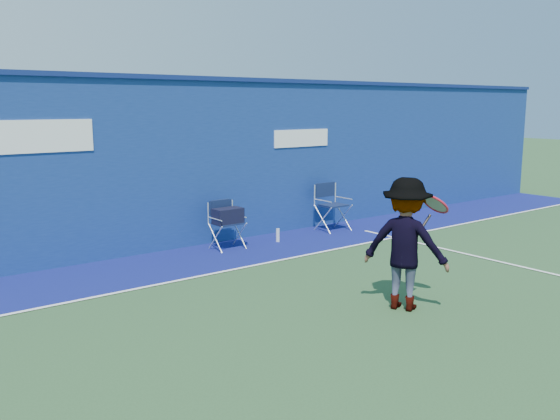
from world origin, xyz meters
TOP-DOWN VIEW (x-y plane):
  - ground at (0.00, 0.00)m, footprint 80.00×80.00m
  - stadium_wall at (-0.00, 5.20)m, footprint 24.00×0.50m
  - out_of_bounds_strip at (0.00, 4.10)m, footprint 24.00×1.80m
  - court_lines at (0.00, 0.60)m, footprint 24.00×12.00m
  - directors_chair_left at (1.43, 4.45)m, footprint 0.52×0.48m
  - directors_chair_right at (4.03, 4.49)m, footprint 0.58×0.52m
  - water_bottle at (2.48, 4.32)m, footprint 0.07×0.07m
  - tennis_player at (1.52, 0.40)m, footprint 1.08×1.25m

SIDE VIEW (x-z plane):
  - ground at x=0.00m, z-range 0.00..0.00m
  - out_of_bounds_strip at x=0.00m, z-range 0.00..0.01m
  - court_lines at x=0.00m, z-range 0.01..0.01m
  - water_bottle at x=2.48m, z-range 0.00..0.26m
  - directors_chair_right at x=4.03m, z-range -0.18..0.79m
  - directors_chair_left at x=1.43m, z-range -0.07..0.81m
  - tennis_player at x=1.52m, z-range 0.00..1.69m
  - stadium_wall at x=0.00m, z-range 0.01..3.09m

